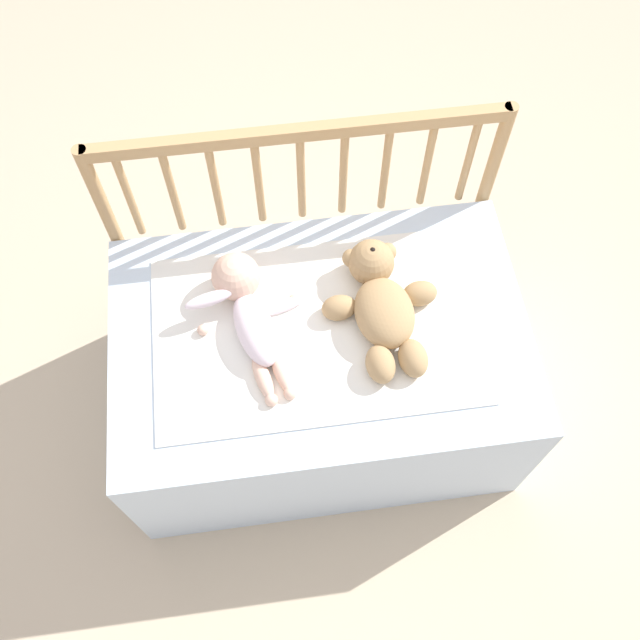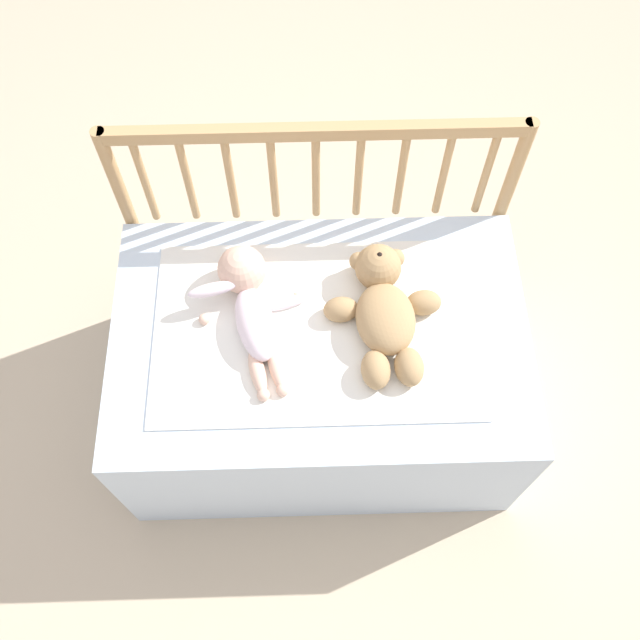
{
  "view_description": "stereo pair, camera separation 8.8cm",
  "coord_description": "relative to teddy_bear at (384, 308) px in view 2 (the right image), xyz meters",
  "views": [
    {
      "loc": [
        -0.11,
        -0.83,
        2.13
      ],
      "look_at": [
        0.0,
        0.0,
        0.56
      ],
      "focal_mm": 40.0,
      "sensor_mm": 36.0,
      "label": 1
    },
    {
      "loc": [
        -0.02,
        -0.84,
        2.13
      ],
      "look_at": [
        0.0,
        0.0,
        0.56
      ],
      "focal_mm": 40.0,
      "sensor_mm": 36.0,
      "label": 2
    }
  ],
  "objects": [
    {
      "name": "ground_plane",
      "position": [
        -0.16,
        -0.04,
        -0.55
      ],
      "size": [
        12.0,
        12.0,
        0.0
      ],
      "primitive_type": "plane",
      "color": "#C6B293"
    },
    {
      "name": "crib_rail",
      "position": [
        -0.16,
        0.34,
        0.04
      ],
      "size": [
        1.09,
        0.04,
        0.84
      ],
      "color": "tan",
      "rests_on": "ground_plane"
    },
    {
      "name": "baby",
      "position": [
        -0.34,
        0.03,
        -0.0
      ],
      "size": [
        0.31,
        0.41,
        0.13
      ],
      "color": "white",
      "rests_on": "crib_mattress"
    },
    {
      "name": "crib_mattress",
      "position": [
        -0.16,
        -0.04,
        -0.3
      ],
      "size": [
        1.09,
        0.71,
        0.5
      ],
      "color": "silver",
      "rests_on": "ground_plane"
    },
    {
      "name": "blanket",
      "position": [
        -0.17,
        -0.03,
        -0.05
      ],
      "size": [
        0.84,
        0.53,
        0.01
      ],
      "color": "white",
      "rests_on": "crib_mattress"
    },
    {
      "name": "teddy_bear",
      "position": [
        0.0,
        0.0,
        0.0
      ],
      "size": [
        0.31,
        0.4,
        0.12
      ],
      "color": "tan",
      "rests_on": "crib_mattress"
    }
  ]
}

